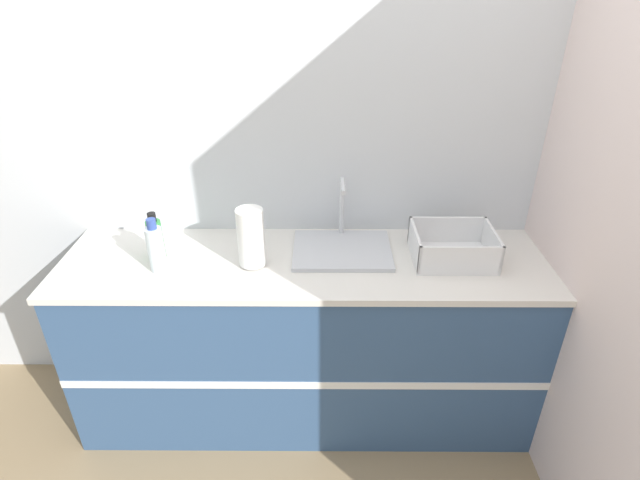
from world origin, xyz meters
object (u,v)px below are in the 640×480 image
object	(u,v)px
paper_towel_roll	(251,238)
bottle_green	(156,238)
bottle_clear	(156,248)
sink	(342,247)
dish_rack	(452,249)

from	to	relation	value
paper_towel_roll	bottle_green	xyz separation A→B (m)	(-0.44, 0.07, -0.04)
bottle_green	bottle_clear	bearing A→B (deg)	-72.27
paper_towel_roll	bottle_clear	world-z (taller)	paper_towel_roll
sink	bottle_green	size ratio (longest dim) A/B	2.03
sink	dish_rack	size ratio (longest dim) A/B	1.26
sink	bottle_green	distance (m)	0.84
paper_towel_roll	dish_rack	distance (m)	0.90
bottle_green	paper_towel_roll	bearing A→B (deg)	-8.50
bottle_green	bottle_clear	size ratio (longest dim) A/B	0.90
bottle_clear	dish_rack	bearing A→B (deg)	4.34
bottle_clear	paper_towel_roll	bearing A→B (deg)	5.61
paper_towel_roll	sink	bearing A→B (deg)	16.98
paper_towel_roll	dish_rack	world-z (taller)	paper_towel_roll
sink	bottle_clear	world-z (taller)	sink
sink	bottle_green	world-z (taller)	sink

